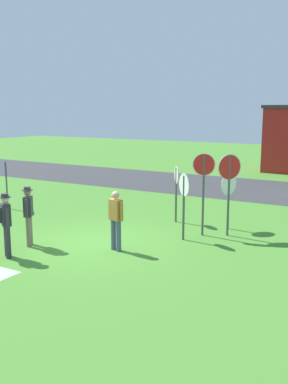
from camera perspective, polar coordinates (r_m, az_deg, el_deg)
The scene contains 11 objects.
ground_plane at distance 13.27m, azimuth -6.50°, elevation -6.59°, with size 80.00×80.00×0.00m, color #47842D.
street_asphalt at distance 23.08m, azimuth 10.51°, elevation 0.68°, with size 60.00×6.40×0.01m, color #38383A.
stop_sign_nearest at distance 13.78m, azimuth 7.66°, elevation 1.49°, with size 0.65×0.28×2.59m.
stop_sign_leaning_right at distance 15.44m, azimuth 4.17°, elevation 0.90°, with size 0.39×0.49×1.98m.
stop_sign_rear_right at distance 13.29m, azimuth 5.15°, elevation -0.44°, with size 0.53×0.45×2.03m.
stop_sign_leaning_left at distance 14.76m, azimuth 10.81°, elevation 0.22°, with size 0.27×0.75×1.91m.
stop_sign_center_cluster at distance 13.87m, azimuth 10.89°, elevation 1.55°, with size 0.51×0.65×2.57m.
person_with_sunhat at distance 13.17m, azimuth -14.63°, elevation -2.57°, with size 0.38×0.49×1.74m.
person_holding_notes at distance 12.28m, azimuth -17.39°, elevation -3.54°, with size 0.49×0.46×1.74m.
person_in_dark_shirt at distance 12.35m, azimuth -3.65°, elevation -3.27°, with size 0.55×0.30×1.69m.
info_panel_leftmost at distance 18.33m, azimuth -17.30°, elevation 1.94°, with size 0.43×0.45×1.88m.
Camera 1 is at (7.65, -10.12, 3.90)m, focal length 41.50 mm.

